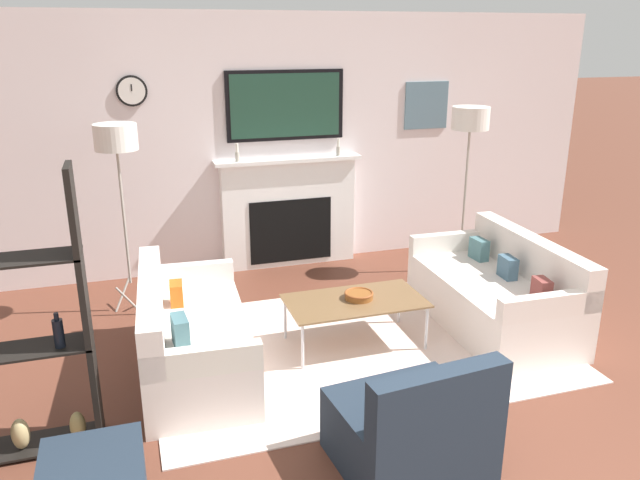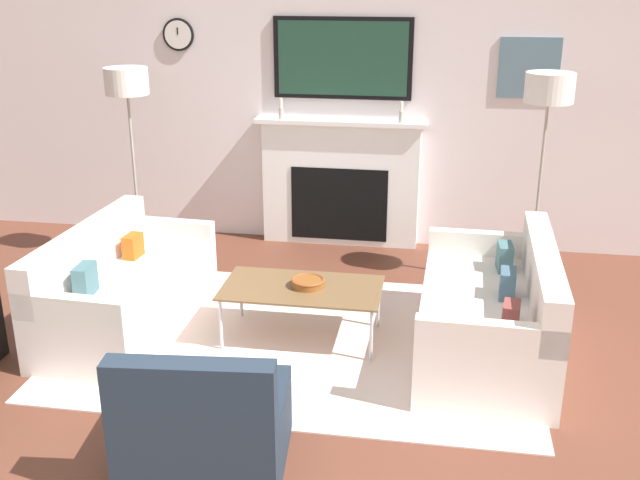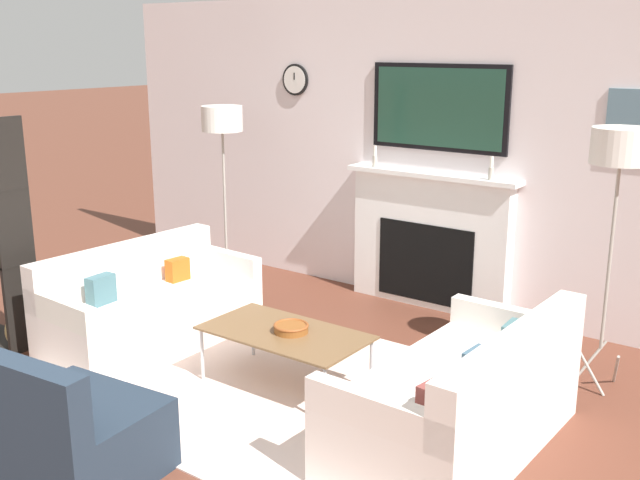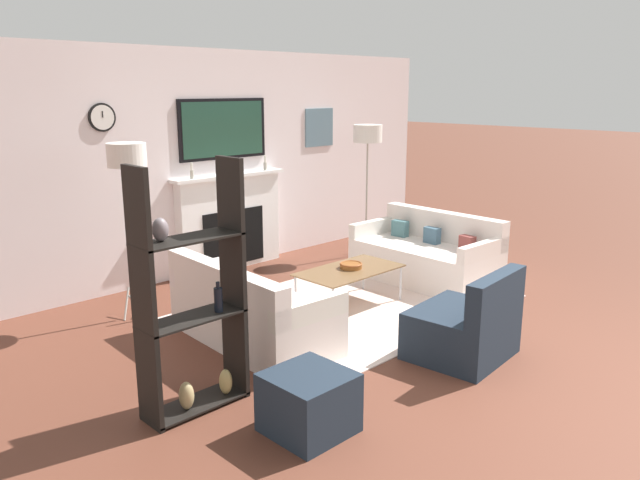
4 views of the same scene
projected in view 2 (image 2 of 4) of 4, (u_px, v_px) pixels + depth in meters
name	position (u px, v px, depth m)	size (l,w,h in m)	color
fireplace_wall	(343.00, 115.00, 6.99)	(7.37, 0.28, 2.70)	silver
area_rug	(300.00, 339.00, 5.39)	(3.27, 2.26, 0.01)	beige
couch_left	(122.00, 292.00, 5.51)	(0.86, 1.70, 0.76)	silver
couch_right	(492.00, 317.00, 5.09)	(0.91, 1.70, 0.80)	silver
armchair	(205.00, 426.00, 3.92)	(0.89, 0.81, 0.78)	#1F2B38
coffee_table	(302.00, 290.00, 5.29)	(1.13, 0.61, 0.41)	brown
decorative_bowl	(308.00, 282.00, 5.28)	(0.24, 0.24, 0.06)	brown
floor_lamp_left	(127.00, 85.00, 6.33)	(0.37, 0.37, 1.75)	#9E998E
floor_lamp_right	(549.00, 92.00, 5.79)	(0.38, 0.38, 1.78)	#9E998E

